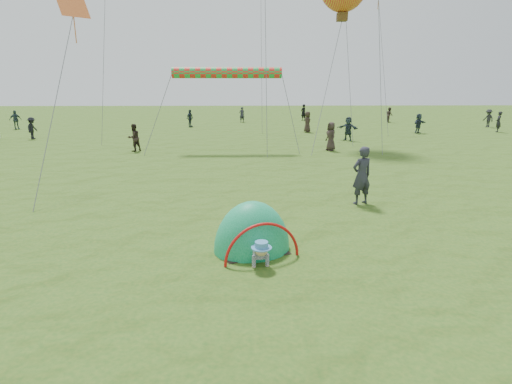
{
  "coord_description": "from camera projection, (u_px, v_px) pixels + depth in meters",
  "views": [
    {
      "loc": [
        -1.34,
        -8.23,
        3.9
      ],
      "look_at": [
        -1.02,
        2.53,
        1.0
      ],
      "focal_mm": 28.0,
      "sensor_mm": 36.0,
      "label": 1
    }
  ],
  "objects": [
    {
      "name": "crowd_person_0",
      "position": [
        303.0,
        112.0,
        44.53
      ],
      "size": [
        0.78,
        0.74,
        1.79
      ],
      "primitive_type": "imported",
      "rotation": [
        0.0,
        0.0,
        3.78
      ],
      "color": "black",
      "rests_on": "ground"
    },
    {
      "name": "crowd_person_9",
      "position": [
        488.0,
        118.0,
        37.57
      ],
      "size": [
        0.87,
        1.2,
        1.67
      ],
      "primitive_type": "imported",
      "rotation": [
        0.0,
        0.0,
        4.97
      ],
      "color": "#232427",
      "rests_on": "ground"
    },
    {
      "name": "ground",
      "position": [
        305.0,
        263.0,
        9.0
      ],
      "size": [
        140.0,
        140.0,
        0.0
      ],
      "primitive_type": "plane",
      "color": "#285319"
    },
    {
      "name": "diamond_kite_0",
      "position": [
        72.0,
        4.0,
        15.65
      ],
      "size": [
        1.22,
        1.22,
        0.99
      ],
      "primitive_type": "plane",
      "rotation": [
        1.05,
        0.0,
        0.79
      ],
      "color": "orange"
    },
    {
      "name": "popup_tent",
      "position": [
        252.0,
        249.0,
        9.77
      ],
      "size": [
        2.29,
        2.08,
        2.44
      ],
      "primitive_type": "ellipsoid",
      "rotation": [
        0.0,
        0.0,
        0.34
      ],
      "color": "#038441",
      "rests_on": "ground"
    },
    {
      "name": "crowd_person_10",
      "position": [
        331.0,
        136.0,
        24.19
      ],
      "size": [
        0.77,
        0.97,
        1.73
      ],
      "primitive_type": "imported",
      "rotation": [
        0.0,
        0.0,
        5.01
      ],
      "color": "#332824",
      "rests_on": "ground"
    },
    {
      "name": "crowd_person_4",
      "position": [
        307.0,
        122.0,
        33.52
      ],
      "size": [
        0.73,
        0.95,
        1.73
      ],
      "primitive_type": "imported",
      "rotation": [
        0.0,
        0.0,
        1.34
      ],
      "color": "#2F241E",
      "rests_on": "ground"
    },
    {
      "name": "crowd_person_11",
      "position": [
        348.0,
        129.0,
        28.61
      ],
      "size": [
        1.54,
        1.35,
        1.69
      ],
      "primitive_type": "imported",
      "rotation": [
        0.0,
        0.0,
        5.63
      ],
      "color": "#222F37",
      "rests_on": "ground"
    },
    {
      "name": "crowd_person_2",
      "position": [
        15.0,
        120.0,
        35.85
      ],
      "size": [
        0.98,
        1.0,
        1.68
      ],
      "primitive_type": "imported",
      "rotation": [
        0.0,
        0.0,
        0.81
      ],
      "color": "#2F4148",
      "rests_on": "ground"
    },
    {
      "name": "standing_adult",
      "position": [
        362.0,
        176.0,
        13.26
      ],
      "size": [
        0.83,
        0.69,
        1.96
      ],
      "primitive_type": "imported",
      "rotation": [
        0.0,
        0.0,
        3.5
      ],
      "color": "#282833",
      "rests_on": "ground"
    },
    {
      "name": "crowd_person_7",
      "position": [
        389.0,
        115.0,
        42.46
      ],
      "size": [
        0.63,
        0.79,
        1.58
      ],
      "primitive_type": "imported",
      "rotation": [
        0.0,
        0.0,
        1.61
      ],
      "color": "#3F332F",
      "rests_on": "ground"
    },
    {
      "name": "crowd_person_6",
      "position": [
        242.0,
        115.0,
        42.55
      ],
      "size": [
        0.69,
        0.58,
        1.61
      ],
      "primitive_type": "imported",
      "rotation": [
        0.0,
        0.0,
        3.52
      ],
      "color": "#272733",
      "rests_on": "ground"
    },
    {
      "name": "rainbow_tube_kite",
      "position": [
        227.0,
        73.0,
        23.5
      ],
      "size": [
        6.45,
        0.64,
        0.64
      ],
      "primitive_type": "cylinder",
      "rotation": [
        0.0,
        1.57,
        0.0
      ],
      "color": "red"
    },
    {
      "name": "crowd_person_3",
      "position": [
        32.0,
        128.0,
        29.45
      ],
      "size": [
        0.64,
        1.06,
        1.59
      ],
      "primitive_type": "imported",
      "rotation": [
        0.0,
        0.0,
        1.52
      ],
      "color": "black",
      "rests_on": "ground"
    },
    {
      "name": "crawling_toddler",
      "position": [
        259.0,
        251.0,
        8.91
      ],
      "size": [
        0.71,
        0.92,
        0.64
      ],
      "primitive_type": null,
      "rotation": [
        0.0,
        0.0,
        0.17
      ],
      "color": "black",
      "rests_on": "ground"
    },
    {
      "name": "crowd_person_12",
      "position": [
        498.0,
        122.0,
        33.65
      ],
      "size": [
        0.68,
        0.75,
        1.73
      ],
      "primitive_type": "imported",
      "rotation": [
        0.0,
        0.0,
        4.18
      ],
      "color": "black",
      "rests_on": "ground"
    },
    {
      "name": "crowd_person_8",
      "position": [
        190.0,
        118.0,
        37.89
      ],
      "size": [
        0.78,
        1.02,
        1.62
      ],
      "primitive_type": "imported",
      "rotation": [
        0.0,
        0.0,
        1.1
      ],
      "color": "#202B36",
      "rests_on": "ground"
    },
    {
      "name": "crowd_person_5",
      "position": [
        419.0,
        123.0,
        32.9
      ],
      "size": [
        1.49,
        1.25,
        1.61
      ],
      "primitive_type": "imported",
      "rotation": [
        0.0,
        0.0,
        0.62
      ],
      "color": "#232E3B",
      "rests_on": "ground"
    },
    {
      "name": "crowd_person_1",
      "position": [
        134.0,
        138.0,
        23.95
      ],
      "size": [
        0.99,
        1.01,
        1.64
      ],
      "primitive_type": "imported",
      "rotation": [
        0.0,
        0.0,
        4.0
      ],
      "color": "#2C211D",
      "rests_on": "ground"
    }
  ]
}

